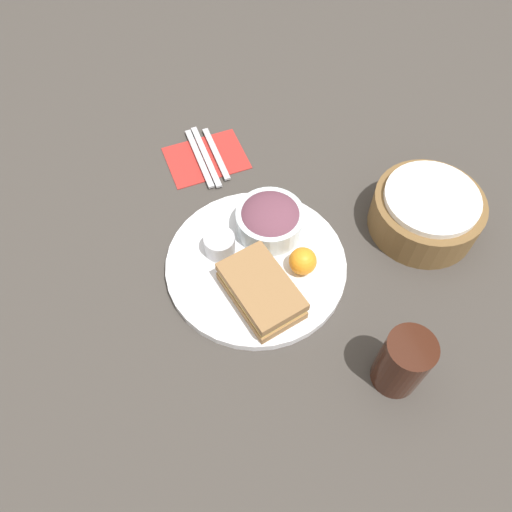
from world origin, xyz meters
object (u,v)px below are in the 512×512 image
object	(u,v)px
knife	(208,156)
salad_bowl	(270,219)
spoon	(216,153)
sandwich	(261,291)
fork	(199,158)
plate	(256,265)
bread_basket	(426,212)
dressing_cup	(220,244)
drink_glass	(403,362)

from	to	relation	value
knife	salad_bowl	bearing A→B (deg)	-167.71
salad_bowl	spoon	world-z (taller)	salad_bowl
sandwich	fork	distance (m)	0.35
plate	salad_bowl	xyz separation A→B (m)	(-0.06, 0.05, 0.04)
salad_bowl	bread_basket	xyz separation A→B (m)	(0.08, 0.27, -0.00)
fork	dressing_cup	bearing A→B (deg)	172.18
bread_basket	fork	xyz separation A→B (m)	(-0.31, -0.33, -0.03)
dressing_cup	knife	bearing A→B (deg)	167.22
sandwich	drink_glass	xyz separation A→B (m)	(0.20, 0.14, 0.02)
dressing_cup	spoon	distance (m)	0.25
sandwich	drink_glass	bearing A→B (deg)	36.30
knife	fork	bearing A→B (deg)	90.00
salad_bowl	knife	size ratio (longest dim) A/B	0.70
plate	sandwich	xyz separation A→B (m)	(0.07, -0.02, 0.03)
knife	bread_basket	bearing A→B (deg)	-133.57
salad_bowl	bread_basket	bearing A→B (deg)	72.68
salad_bowl	fork	xyz separation A→B (m)	(-0.22, -0.06, -0.04)
bread_basket	fork	size ratio (longest dim) A/B	1.18
plate	salad_bowl	distance (m)	0.08
spoon	salad_bowl	bearing A→B (deg)	-172.18
dressing_cup	knife	xyz separation A→B (m)	(-0.24, 0.05, -0.03)
salad_bowl	dressing_cup	distance (m)	0.10
drink_glass	sandwich	bearing A→B (deg)	-143.70
drink_glass	dressing_cup	bearing A→B (deg)	-150.28
plate	dressing_cup	xyz separation A→B (m)	(-0.05, -0.05, 0.03)
sandwich	knife	world-z (taller)	sandwich
drink_glass	knife	size ratio (longest dim) A/B	0.68
plate	spoon	world-z (taller)	plate
salad_bowl	fork	size ratio (longest dim) A/B	0.73
plate	knife	xyz separation A→B (m)	(-0.28, 0.00, -0.00)
salad_bowl	dressing_cup	xyz separation A→B (m)	(0.01, -0.10, -0.01)
knife	sandwich	bearing A→B (deg)	177.30
sandwich	salad_bowl	size ratio (longest dim) A/B	1.30
sandwich	drink_glass	size ratio (longest dim) A/B	1.33
salad_bowl	dressing_cup	bearing A→B (deg)	-83.01
dressing_cup	fork	distance (m)	0.24
plate	bread_basket	distance (m)	0.32
knife	spoon	bearing A→B (deg)	-90.00
plate	sandwich	size ratio (longest dim) A/B	2.00
salad_bowl	knife	xyz separation A→B (m)	(-0.22, -0.05, -0.04)
salad_bowl	drink_glass	bearing A→B (deg)	13.50
knife	spoon	world-z (taller)	same
spoon	plate	bearing A→B (deg)	176.35
dressing_cup	bread_basket	xyz separation A→B (m)	(0.07, 0.37, 0.01)
salad_bowl	bread_basket	world-z (taller)	bread_basket
bread_basket	plate	bearing A→B (deg)	-94.72
plate	fork	bearing A→B (deg)	-177.09
dressing_cup	drink_glass	distance (m)	0.36
knife	spoon	size ratio (longest dim) A/B	1.17
fork	knife	bearing A→B (deg)	-90.00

